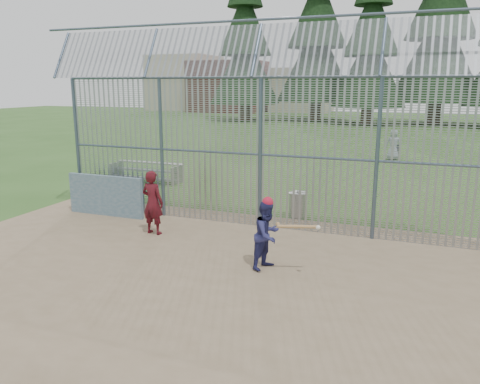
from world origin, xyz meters
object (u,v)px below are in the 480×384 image
at_px(trash_can, 298,205).
at_px(bleacher, 146,171).
at_px(dugout_wall, 106,195).
at_px(batter, 267,235).

bearing_deg(trash_can, bleacher, 157.11).
height_order(dugout_wall, bleacher, dugout_wall).
relative_size(dugout_wall, trash_can, 3.05).
bearing_deg(bleacher, batter, -43.71).
relative_size(trash_can, bleacher, 0.27).
bearing_deg(batter, trash_can, 23.87).
xyz_separation_m(dugout_wall, bleacher, (-1.66, 4.84, -0.21)).
xyz_separation_m(batter, bleacher, (-7.37, 7.04, -0.34)).
height_order(dugout_wall, trash_can, dugout_wall).
bearing_deg(batter, bleacher, 65.17).
xyz_separation_m(dugout_wall, batter, (5.71, -2.20, 0.13)).
distance_m(dugout_wall, trash_can, 5.68).
relative_size(batter, bleacher, 0.48).
distance_m(trash_can, bleacher, 7.61).
xyz_separation_m(batter, trash_can, (-0.36, 4.08, -0.37)).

